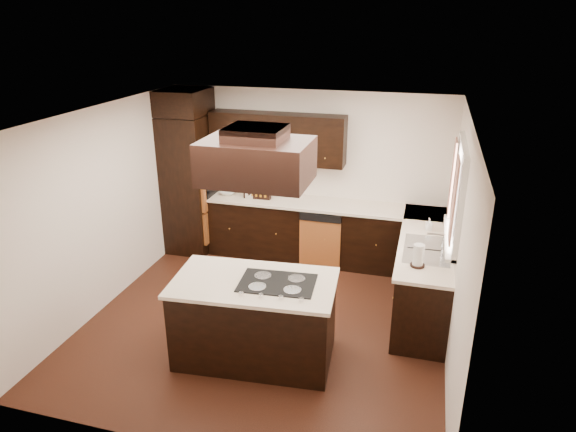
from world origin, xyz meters
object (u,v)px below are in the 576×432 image
object	(u,v)px
island	(255,321)
range_hood	(256,161)
spice_rack	(257,188)
oven_column	(190,184)

from	to	relation	value
island	range_hood	distance (m)	1.73
spice_rack	island	bearing A→B (deg)	-74.08
island	range_hood	size ratio (longest dim) A/B	1.56
island	range_hood	world-z (taller)	range_hood
range_hood	spice_rack	distance (m)	2.65
oven_column	range_hood	bearing A→B (deg)	-50.26
oven_column	spice_rack	distance (m)	1.08
island	spice_rack	distance (m)	2.65
oven_column	spice_rack	bearing A→B (deg)	1.82
island	spice_rack	world-z (taller)	spice_rack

